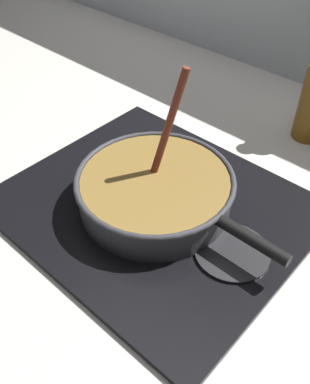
% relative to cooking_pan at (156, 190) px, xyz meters
% --- Properties ---
extents(ground, '(2.40, 1.60, 0.04)m').
position_rel_cooking_pan_xyz_m(ground, '(-0.14, -0.12, -0.07)').
color(ground, beige).
extents(hob_plate, '(0.56, 0.48, 0.01)m').
position_rel_cooking_pan_xyz_m(hob_plate, '(-0.00, -0.00, -0.04)').
color(hob_plate, black).
rests_on(hob_plate, ground).
extents(burner_ring, '(0.18, 0.18, 0.01)m').
position_rel_cooking_pan_xyz_m(burner_ring, '(-0.00, -0.00, -0.03)').
color(burner_ring, '#592D0C').
rests_on(burner_ring, hob_plate).
extents(spare_burner, '(0.13, 0.13, 0.01)m').
position_rel_cooking_pan_xyz_m(spare_burner, '(0.18, -0.00, -0.04)').
color(spare_burner, '#262628').
rests_on(spare_burner, hob_plate).
extents(cooking_pan, '(0.43, 0.30, 0.27)m').
position_rel_cooking_pan_xyz_m(cooking_pan, '(0.00, 0.00, 0.00)').
color(cooking_pan, '#38383D').
rests_on(cooking_pan, hob_plate).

